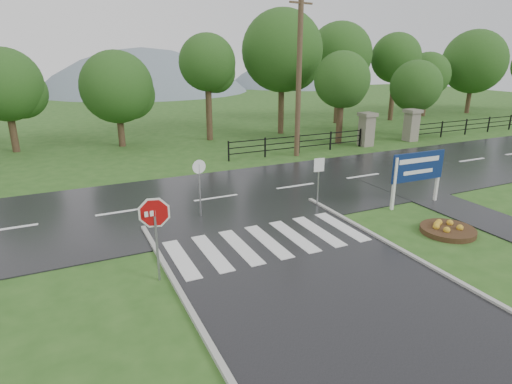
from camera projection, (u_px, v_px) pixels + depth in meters
ground at (363, 325)px, 10.08m from camera, size 120.00×120.00×0.00m
main_road at (216, 199)px, 18.66m from camera, size 90.00×8.00×0.04m
walkway at (470, 214)px, 16.96m from camera, size 2.20×11.00×0.04m
crosswalk at (268, 241)px, 14.35m from camera, size 6.50×2.80×0.02m
pillar_west at (367, 129)px, 28.72m from camera, size 1.00×1.00×2.24m
pillar_east at (411, 124)px, 30.35m from camera, size 1.00×1.00×2.24m
fence_west at (299, 142)px, 26.73m from camera, size 9.58×0.08×1.20m
fence_east at (510, 121)px, 34.85m from camera, size 20.58×0.08×1.20m
hills at (125, 186)px, 72.15m from camera, size 102.00×48.00×48.00m
treeline at (162, 140)px, 31.08m from camera, size 83.20×5.20×10.00m
stop_sign at (155, 220)px, 11.48m from camera, size 1.13×0.27×2.60m
estate_billboard at (418, 169)px, 17.37m from camera, size 2.60×0.14×2.28m
flower_bed at (448, 229)px, 15.11m from camera, size 1.89×1.89×0.38m
reg_sign_small at (319, 172)px, 17.32m from camera, size 0.45×0.07×2.05m
reg_sign_round at (200, 181)px, 16.16m from camera, size 0.53×0.09×2.29m
utility_pole_east at (299, 76)px, 24.84m from camera, size 1.66×0.44×9.40m
entrance_tree_left at (342, 80)px, 28.57m from camera, size 3.74×3.74×6.19m
entrance_tree_right at (416, 86)px, 31.47m from camera, size 3.73×3.73×5.56m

